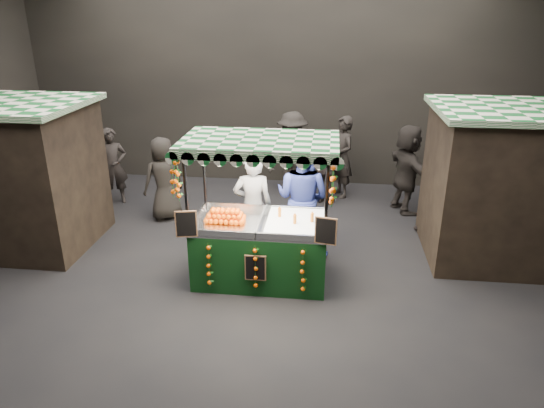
# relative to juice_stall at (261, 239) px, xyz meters

# --- Properties ---
(ground) EXTENTS (12.00, 12.00, 0.00)m
(ground) POSITION_rel_juice_stall_xyz_m (-0.24, -0.16, -0.71)
(ground) COLOR black
(ground) RESTS_ON ground
(market_hall) EXTENTS (12.10, 10.10, 5.05)m
(market_hall) POSITION_rel_juice_stall_xyz_m (-0.24, -0.16, 2.67)
(market_hall) COLOR black
(market_hall) RESTS_ON ground
(neighbour_stall_left) EXTENTS (3.00, 2.20, 2.60)m
(neighbour_stall_left) POSITION_rel_juice_stall_xyz_m (-4.64, 0.84, 0.59)
(neighbour_stall_left) COLOR black
(neighbour_stall_left) RESTS_ON ground
(neighbour_stall_right) EXTENTS (3.00, 2.20, 2.60)m
(neighbour_stall_right) POSITION_rel_juice_stall_xyz_m (4.16, 1.34, 0.59)
(neighbour_stall_right) COLOR black
(neighbour_stall_right) RESTS_ON ground
(juice_stall) EXTENTS (2.38, 1.40, 2.30)m
(juice_stall) POSITION_rel_juice_stall_xyz_m (0.00, 0.00, 0.00)
(juice_stall) COLOR black
(juice_stall) RESTS_ON ground
(vendor_grey) EXTENTS (0.72, 0.53, 1.82)m
(vendor_grey) POSITION_rel_juice_stall_xyz_m (-0.26, 0.86, 0.20)
(vendor_grey) COLOR gray
(vendor_grey) RESTS_ON ground
(vendor_blue) EXTENTS (1.24, 1.13, 2.07)m
(vendor_blue) POSITION_rel_juice_stall_xyz_m (0.57, 1.01, 0.32)
(vendor_blue) COLOR navy
(vendor_blue) RESTS_ON ground
(shopper_0) EXTENTS (0.73, 0.64, 1.67)m
(shopper_0) POSITION_rel_juice_stall_xyz_m (-3.66, 2.94, 0.12)
(shopper_0) COLOR black
(shopper_0) RESTS_ON ground
(shopper_1) EXTENTS (0.97, 0.81, 1.81)m
(shopper_1) POSITION_rel_juice_stall_xyz_m (3.13, 2.14, 0.19)
(shopper_1) COLOR #292221
(shopper_1) RESTS_ON ground
(shopper_2) EXTENTS (0.98, 0.63, 1.56)m
(shopper_2) POSITION_rel_juice_stall_xyz_m (0.97, 3.46, 0.06)
(shopper_2) COLOR black
(shopper_2) RESTS_ON ground
(shopper_3) EXTENTS (1.41, 1.30, 1.91)m
(shopper_3) POSITION_rel_juice_stall_xyz_m (0.15, 3.97, 0.24)
(shopper_3) COLOR #272320
(shopper_3) RESTS_ON ground
(shopper_4) EXTENTS (0.99, 0.94, 1.70)m
(shopper_4) POSITION_rel_juice_stall_xyz_m (-2.29, 2.23, 0.13)
(shopper_4) COLOR black
(shopper_4) RESTS_ON ground
(shopper_5) EXTENTS (1.13, 1.81, 1.87)m
(shopper_5) POSITION_rel_juice_stall_xyz_m (2.61, 3.20, 0.22)
(shopper_5) COLOR #2D2825
(shopper_5) RESTS_ON ground
(shopper_6) EXTENTS (0.69, 0.80, 1.85)m
(shopper_6) POSITION_rel_juice_stall_xyz_m (1.29, 3.95, 0.21)
(shopper_6) COLOR black
(shopper_6) RESTS_ON ground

